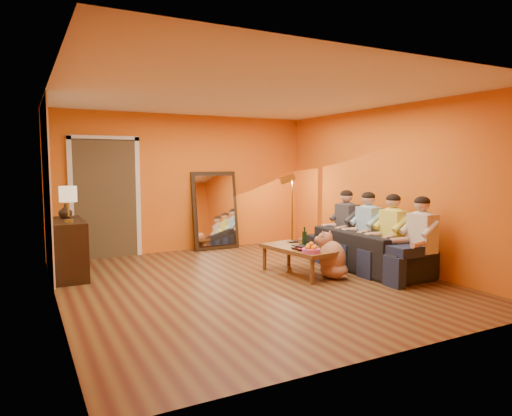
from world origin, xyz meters
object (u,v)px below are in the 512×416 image
coffee_table (300,261)px  person_mid_right (369,230)px  sofa (366,250)px  dog (332,254)px  laptop (297,242)px  mirror_frame (215,210)px  person_mid_left (393,235)px  vase (65,211)px  wine_bottle (304,237)px  table_lamp (68,204)px  tumbler (302,242)px  sideboard (68,248)px  floor_lamp (292,213)px  person_far_left (422,240)px  person_far_right (347,226)px

coffee_table → person_mid_right: 1.32m
sofa → dog: (-0.80, -0.18, 0.03)m
laptop → mirror_frame: bearing=99.1°
sofa → coffee_table: sofa is taller
person_mid_left → vase: bearing=151.6°
mirror_frame → dog: mirror_frame is taller
mirror_frame → wine_bottle: (0.38, -2.60, -0.18)m
sofa → person_mid_left: person_mid_left is taller
mirror_frame → table_lamp: (-2.79, -1.38, 0.34)m
wine_bottle → tumbler: bearing=67.6°
person_mid_left → wine_bottle: (-1.20, 0.60, -0.03)m
mirror_frame → dog: (0.65, -2.92, -0.41)m
sideboard → person_mid_right: size_ratio=0.97×
coffee_table → wine_bottle: (0.05, -0.05, 0.37)m
floor_lamp → person_mid_left: (0.28, -2.42, -0.11)m
mirror_frame → tumbler: (0.45, -2.43, -0.29)m
person_mid_left → sofa: bearing=106.1°
person_far_left → sofa: bearing=97.4°
mirror_frame → floor_lamp: bearing=-30.9°
table_lamp → vase: bearing=90.0°
person_mid_right → wine_bottle: bearing=177.8°
person_far_left → tumbler: person_far_left is taller
tumbler → wine_bottle: bearing=-112.4°
tumbler → table_lamp: bearing=162.0°
coffee_table → vase: size_ratio=5.83×
person_far_right → sideboard: bearing=166.9°
wine_bottle → sofa: bearing=-7.8°
coffee_table → vase: 3.64m
person_far_right → floor_lamp: bearing=102.0°
floor_lamp → person_mid_right: (0.28, -1.87, -0.11)m
floor_lamp → dog: bearing=-84.5°
mirror_frame → person_far_right: bearing=-53.0°
floor_lamp → wine_bottle: floor_lamp is taller
person_far_left → tumbler: (-1.13, 1.32, -0.14)m
table_lamp → person_mid_right: size_ratio=0.42×
wine_bottle → tumbler: size_ratio=2.77×
coffee_table → laptop: laptop is taller
person_far_left → wine_bottle: size_ratio=3.94×
sofa → tumbler: sofa is taller
person_far_right → tumbler: bearing=-163.6°
person_mid_left → tumbler: (-1.13, 0.77, -0.14)m
dog → vase: (-3.44, 2.09, 0.61)m
coffee_table → wine_bottle: wine_bottle is taller
mirror_frame → coffee_table: 2.63m
floor_lamp → person_far_left: size_ratio=1.18×
table_lamp → laptop: 3.46m
sofa → person_far_right: 0.73m
floor_lamp → dog: floor_lamp is taller
person_mid_left → vase: size_ratio=5.83×
table_lamp → wine_bottle: 3.43m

